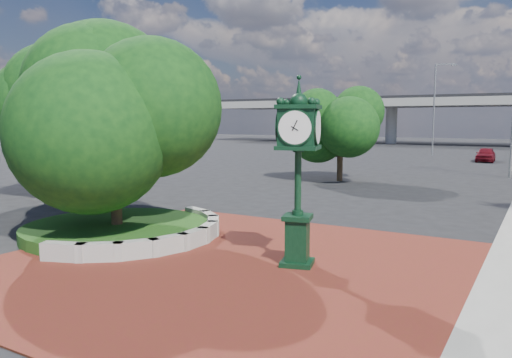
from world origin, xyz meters
The scene contains 11 objects.
ground centered at (0.00, 0.00, 0.00)m, with size 200.00×200.00×0.00m, color black.
plaza centered at (0.00, -1.00, 0.02)m, with size 12.00×12.00×0.04m, color maroon.
planter_wall centered at (-2.71, 0.00, 0.27)m, with size 2.96×6.77×0.54m.
grass_bed centered at (-5.00, 0.00, 0.20)m, with size 6.10×6.10×0.40m, color #214914.
overpass centered at (-0.22, 70.00, 6.54)m, with size 90.00×12.00×7.50m.
tree_planter centered at (-5.00, 0.00, 3.72)m, with size 5.20×5.20×6.33m.
tree_northwest centered at (-13.00, 5.00, 4.12)m, with size 5.60×5.60×6.93m.
tree_street centered at (-4.00, 18.00, 3.24)m, with size 4.40×4.40×5.45m.
post_clock centered at (1.75, -0.15, 2.70)m, with size 1.21×1.21×4.91m.
parked_car centered at (2.37, 38.68, 0.66)m, with size 1.56×3.88×1.32m, color maroon.
street_lamp_far centered at (-3.39, 45.11, 5.76)m, with size 2.18×0.69×9.82m.
Camera 1 is at (7.30, -11.78, 3.86)m, focal length 35.00 mm.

